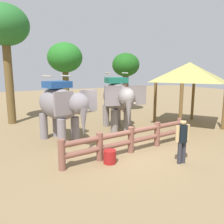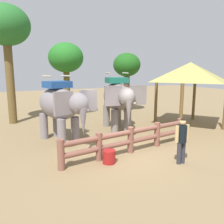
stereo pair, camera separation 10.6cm
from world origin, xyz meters
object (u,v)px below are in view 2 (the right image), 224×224
(tree_back_center, at_px, (127,67))
(feed_bucket, at_px, (109,157))
(elephant_center, at_px, (118,98))
(thatched_shelter, at_px, (190,73))
(tree_far_left, at_px, (66,59))
(tourist_woman_in_black, at_px, (182,138))
(tree_far_right, at_px, (6,29))
(log_fence, at_px, (131,138))
(elephant_near_left, at_px, (61,105))

(tree_back_center, xyz_separation_m, feed_bucket, (-5.86, -8.43, -3.23))
(tree_back_center, relative_size, feed_bucket, 9.45)
(elephant_center, xyz_separation_m, thatched_shelter, (4.18, -0.98, 1.34))
(thatched_shelter, height_order, tree_far_left, tree_far_left)
(tourist_woman_in_black, xyz_separation_m, tree_far_right, (-4.62, 9.59, 4.66))
(log_fence, distance_m, tree_far_right, 9.97)
(thatched_shelter, relative_size, tree_far_right, 0.63)
(elephant_near_left, xyz_separation_m, tree_back_center, (6.66, 5.26, 1.76))
(log_fence, height_order, tree_far_left, tree_far_left)
(tourist_woman_in_black, xyz_separation_m, thatched_shelter, (4.43, 4.03, 2.15))
(elephant_center, distance_m, feed_bucket, 4.79)
(elephant_near_left, bearing_deg, tree_far_right, 106.98)
(log_fence, bearing_deg, tree_far_left, 89.88)
(log_fence, height_order, elephant_center, elephant_center)
(tree_far_left, distance_m, tree_back_center, 4.64)
(log_fence, bearing_deg, feed_bucket, -155.98)
(log_fence, relative_size, tree_far_right, 0.87)
(tourist_woman_in_black, height_order, feed_bucket, tourist_woman_in_black)
(tourist_woman_in_black, distance_m, tree_far_right, 11.62)
(tree_far_left, height_order, tree_far_right, tree_far_right)
(log_fence, relative_size, tourist_woman_in_black, 3.67)
(feed_bucket, bearing_deg, thatched_shelter, 22.91)
(tree_far_right, bearing_deg, log_fence, -65.04)
(elephant_near_left, distance_m, tree_far_left, 6.48)
(tourist_woman_in_black, distance_m, feed_bucket, 2.64)
(elephant_near_left, distance_m, feed_bucket, 3.58)
(elephant_center, distance_m, tree_far_left, 5.67)
(tourist_woman_in_black, bearing_deg, tree_far_left, 95.47)
(tourist_woman_in_black, height_order, thatched_shelter, thatched_shelter)
(elephant_near_left, bearing_deg, tree_back_center, 38.29)
(log_fence, distance_m, elephant_center, 3.66)
(elephant_near_left, bearing_deg, tree_far_left, 70.13)
(log_fence, relative_size, elephant_center, 1.62)
(tourist_woman_in_black, relative_size, thatched_shelter, 0.38)
(elephant_near_left, distance_m, tree_back_center, 8.67)
(tourist_woman_in_black, bearing_deg, feed_bucket, 151.50)
(tree_far_right, bearing_deg, tree_back_center, 0.40)
(tree_far_left, xyz_separation_m, tree_back_center, (4.59, -0.46, -0.50))
(log_fence, height_order, tourist_woman_in_black, tourist_woman_in_black)
(tree_far_left, bearing_deg, log_fence, -90.12)
(log_fence, distance_m, tree_back_center, 9.56)
(elephant_center, relative_size, feed_bucket, 7.84)
(elephant_near_left, height_order, tourist_woman_in_black, elephant_near_left)
(elephant_center, height_order, thatched_shelter, thatched_shelter)
(tree_far_left, relative_size, feed_bucket, 10.67)
(log_fence, distance_m, tree_far_left, 8.98)
(tree_back_center, xyz_separation_m, tree_far_right, (-8.25, -0.06, 2.15))
(log_fence, xyz_separation_m, tree_far_left, (0.02, 8.33, 3.36))
(thatched_shelter, bearing_deg, tourist_woman_in_black, -137.70)
(elephant_center, bearing_deg, feed_bucket, -123.19)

